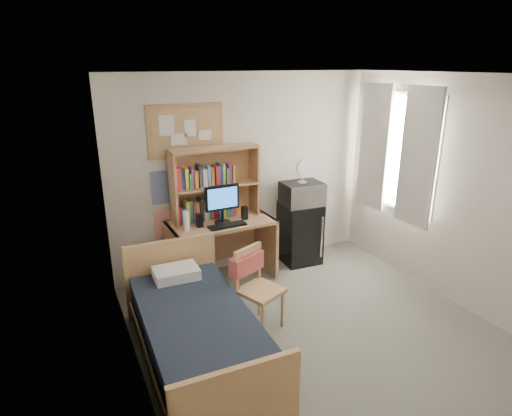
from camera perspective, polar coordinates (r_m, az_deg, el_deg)
name	(u,v)px	position (r m, az deg, el deg)	size (l,w,h in m)	color
floor	(331,346)	(4.58, 9.97, -17.66)	(3.60, 4.20, 0.02)	gray
ceiling	(349,75)	(3.71, 12.31, 16.95)	(3.60, 4.20, 0.02)	white
wall_back	(245,174)	(5.70, -1.50, 4.62)	(3.60, 0.04, 2.60)	beige
wall_left	(138,262)	(3.29, -15.43, -6.98)	(0.04, 4.20, 2.60)	beige
wall_right	(476,199)	(5.19, 27.28, 1.09)	(0.04, 4.20, 2.60)	beige
window_unit	(396,152)	(5.86, 18.22, 7.10)	(0.10, 1.40, 1.70)	white
curtain_left	(418,158)	(5.56, 20.79, 6.23)	(0.04, 0.55, 1.70)	beige
curtain_right	(374,147)	(6.13, 15.46, 7.84)	(0.04, 0.55, 1.70)	beige
bulletin_board	(186,131)	(5.30, -9.34, 10.15)	(0.94, 0.03, 0.64)	tan
poster_wave	(163,187)	(5.36, -12.26, 2.74)	(0.30, 0.01, 0.42)	navy
poster_japan	(166,223)	(5.51, -11.93, -1.97)	(0.28, 0.01, 0.36)	red
desk	(222,251)	(5.51, -4.59, -5.76)	(1.31, 0.65, 0.82)	tan
desk_chair	(261,290)	(4.54, 0.65, -10.89)	(0.44, 0.44, 0.89)	tan
mini_fridge	(300,233)	(6.06, 5.85, -3.28)	(0.50, 0.50, 0.85)	black
bed	(198,338)	(4.18, -7.74, -16.84)	(0.97, 1.94, 0.53)	black
hutch	(215,183)	(5.35, -5.45, 3.29)	(1.11, 0.28, 0.91)	tan
monitor	(222,205)	(5.23, -4.52, 0.41)	(0.44, 0.03, 0.47)	black
keyboard	(227,226)	(5.18, -3.85, -2.35)	(0.47, 0.15, 0.02)	black
speaker_left	(200,220)	(5.17, -7.54, -1.64)	(0.07, 0.07, 0.17)	black
speaker_right	(245,213)	(5.39, -1.54, -0.65)	(0.07, 0.07, 0.17)	black
water_bottle	(186,221)	(5.07, -9.31, -1.70)	(0.07, 0.07, 0.24)	white
hoodie	(247,263)	(4.55, -1.26, -7.38)	(0.42, 0.13, 0.20)	#D65751
microwave	(302,193)	(5.85, 6.13, 1.94)	(0.53, 0.40, 0.31)	#B6B6BB
desk_fan	(303,172)	(5.77, 6.23, 4.84)	(0.24, 0.24, 0.30)	white
pillow	(176,273)	(4.64, -10.60, -8.51)	(0.46, 0.32, 0.11)	white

